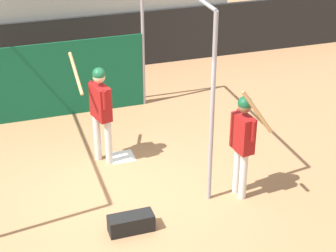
{
  "coord_description": "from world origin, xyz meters",
  "views": [
    {
      "loc": [
        -1.75,
        -7.74,
        5.43
      ],
      "look_at": [
        0.89,
        0.26,
        1.02
      ],
      "focal_mm": 60.0,
      "sensor_mm": 36.0,
      "label": 1
    }
  ],
  "objects": [
    {
      "name": "player_batter",
      "position": [
        -0.08,
        1.17,
        1.14
      ],
      "size": [
        0.59,
        0.87,
        2.0
      ],
      "rotation": [
        0.0,
        0.0,
        1.82
      ],
      "color": "silver",
      "rests_on": "ground"
    },
    {
      "name": "ground_plane",
      "position": [
        0.0,
        0.0,
        0.0
      ],
      "size": [
        60.0,
        60.0,
        0.0
      ],
      "primitive_type": "plane",
      "color": "#A8754C"
    },
    {
      "name": "outfield_wall",
      "position": [
        0.0,
        5.65,
        0.72
      ],
      "size": [
        24.0,
        0.12,
        1.44
      ],
      "color": "black",
      "rests_on": "ground"
    },
    {
      "name": "player_waiting",
      "position": [
        1.85,
        -0.65,
        1.11
      ],
      "size": [
        0.52,
        0.72,
        2.06
      ],
      "rotation": [
        0.0,
        0.0,
        -1.45
      ],
      "color": "silver",
      "rests_on": "ground"
    },
    {
      "name": "batting_cage",
      "position": [
        -0.52,
        2.68,
        1.37
      ],
      "size": [
        3.79,
        3.96,
        3.23
      ],
      "color": "gray",
      "rests_on": "ground"
    },
    {
      "name": "equipment_bag",
      "position": [
        -0.12,
        -1.01,
        0.14
      ],
      "size": [
        0.7,
        0.28,
        0.28
      ],
      "color": "black",
      "rests_on": "ground"
    },
    {
      "name": "home_plate",
      "position": [
        0.28,
        1.17,
        0.01
      ],
      "size": [
        0.44,
        0.44,
        0.02
      ],
      "color": "white",
      "rests_on": "ground"
    }
  ]
}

